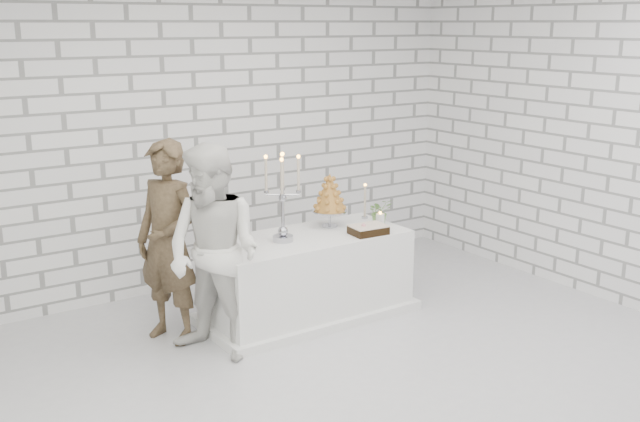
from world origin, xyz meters
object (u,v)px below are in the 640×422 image
Objects in this scene: groom at (168,242)px; croquembouche at (330,200)px; bride at (214,253)px; candelabra at (283,197)px; cake_table at (307,276)px.

groom is 1.55m from croquembouche.
bride reaches higher than candelabra.
croquembouche is (0.34, 0.14, 0.63)m from cake_table.
candelabra reaches higher than cake_table.
bride is at bearing -162.87° from croquembouche.
croquembouche is (0.60, 0.16, -0.14)m from candelabra.
bride is 0.88m from candelabra.
bride reaches higher than groom.
cake_table is 1.07× the size of groom.
groom is at bearing 171.83° from bride.
candelabra reaches higher than croquembouche.
bride is 2.20× the size of candelabra.
candelabra is (0.78, 0.27, 0.29)m from bride.
cake_table is 3.59× the size of croquembouche.
candelabra is (-0.26, -0.02, 0.76)m from cake_table.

